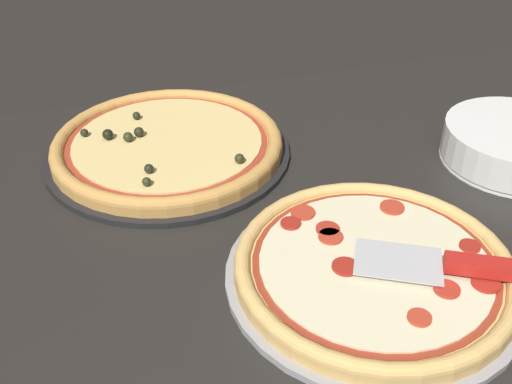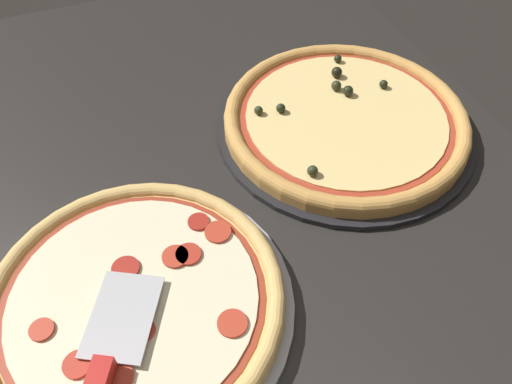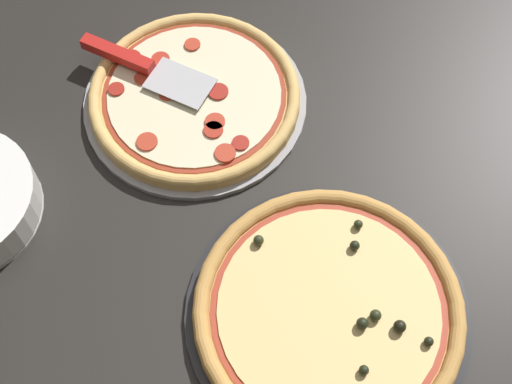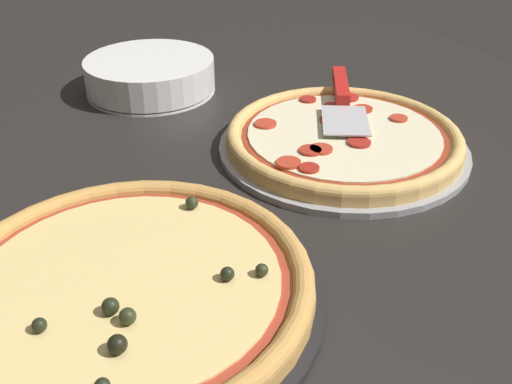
% 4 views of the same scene
% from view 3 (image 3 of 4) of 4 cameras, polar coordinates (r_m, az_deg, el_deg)
% --- Properties ---
extents(ground_plane, '(1.54, 1.17, 0.04)m').
position_cam_3_polar(ground_plane, '(1.23, -5.17, 4.58)').
color(ground_plane, black).
extents(pizza_pan_front, '(0.38, 0.38, 0.01)m').
position_cam_3_polar(pizza_pan_front, '(1.24, -4.88, 7.19)').
color(pizza_pan_front, '#939399').
rests_on(pizza_pan_front, ground_plane).
extents(pizza_front, '(0.36, 0.36, 0.03)m').
position_cam_3_polar(pizza_front, '(1.22, -4.95, 7.69)').
color(pizza_front, '#DBAD60').
rests_on(pizza_front, pizza_pan_front).
extents(pizza_pan_back, '(0.42, 0.42, 0.01)m').
position_cam_3_polar(pizza_pan_back, '(1.06, 5.74, -9.73)').
color(pizza_pan_back, black).
rests_on(pizza_pan_back, ground_plane).
extents(pizza_back, '(0.39, 0.39, 0.04)m').
position_cam_3_polar(pizza_back, '(1.04, 5.84, -9.40)').
color(pizza_back, '#C68E47').
rests_on(pizza_back, pizza_pan_back).
extents(serving_spatula, '(0.24, 0.16, 0.02)m').
position_cam_3_polar(serving_spatula, '(1.25, -9.90, 10.30)').
color(serving_spatula, '#B7B7BC').
rests_on(serving_spatula, pizza_front).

